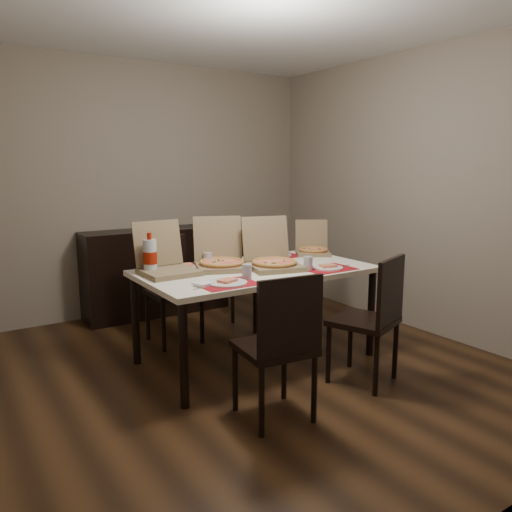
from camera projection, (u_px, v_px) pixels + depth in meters
name	position (u px, v px, depth m)	size (l,w,h in m)	color
ground	(247.00, 370.00, 3.85)	(3.80, 4.00, 0.02)	#3E2513
room_walls	(217.00, 141.00, 3.90)	(3.84, 4.02, 2.62)	gray
sideboard	(157.00, 272.00, 5.23)	(1.50, 0.40, 0.90)	black
dining_table	(256.00, 277.00, 3.93)	(1.80, 1.00, 0.75)	white
chair_near_left	(280.00, 342.00, 2.98)	(0.46, 0.46, 0.93)	black
chair_near_right	(373.00, 315.00, 3.52)	(0.54, 0.54, 0.93)	black
chair_far_left	(170.00, 284.00, 4.43)	(0.42, 0.42, 0.93)	black
chair_far_right	(254.00, 272.00, 4.91)	(0.45, 0.45, 0.93)	black
setting_near_left	(230.00, 280.00, 3.43)	(0.49, 0.30, 0.11)	#AC0B17
setting_near_right	(322.00, 267.00, 3.88)	(0.45, 0.30, 0.11)	#AC0B17
setting_far_left	(189.00, 265.00, 3.95)	(0.49, 0.30, 0.11)	#AC0B17
setting_far_right	(274.00, 255.00, 4.40)	(0.48, 0.30, 0.11)	#AC0B17
napkin_loose	(259.00, 268.00, 3.89)	(0.12, 0.11, 0.02)	white
pizza_box_center	(273.00, 261.00, 3.92)	(0.48, 0.51, 0.39)	#776445
pizza_box_right	(313.00, 248.00, 4.56)	(0.43, 0.44, 0.30)	#776445
pizza_box_left	(167.00, 265.00, 3.72)	(0.39, 0.43, 0.38)	#776445
pizza_box_extra	(221.00, 261.00, 3.92)	(0.52, 0.54, 0.39)	#776445
faina_plate	(219.00, 269.00, 3.84)	(0.25, 0.25, 0.03)	black
dip_bowl	(259.00, 262.00, 4.10)	(0.13, 0.13, 0.03)	white
soda_bottle	(150.00, 257.00, 3.69)	(0.10, 0.10, 0.31)	silver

